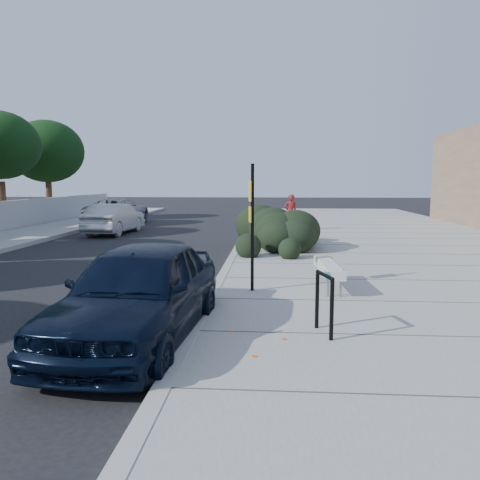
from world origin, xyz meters
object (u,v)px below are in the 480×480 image
object	(u,v)px
sign_post	(252,220)
pedestrian	(291,212)
bench	(328,268)
bike_rack	(324,297)
suv_silver	(117,211)
wagon_silver	(115,219)
sedan_navy	(139,292)

from	to	relation	value
sign_post	pedestrian	world-z (taller)	sign_post
bench	sign_post	bearing A→B (deg)	-173.11
bike_rack	suv_silver	xyz separation A→B (m)	(-9.50, 18.79, 0.03)
bench	wagon_silver	distance (m)	14.03
bench	sedan_navy	xyz separation A→B (m)	(-3.21, -3.06, 0.16)
suv_silver	sign_post	bearing A→B (deg)	117.94
bike_rack	sedan_navy	distance (m)	2.80
sign_post	pedestrian	size ratio (longest dim) A/B	1.58
sign_post	suv_silver	world-z (taller)	sign_post
sedan_navy	wagon_silver	xyz separation A→B (m)	(-5.28, 14.24, -0.07)
bike_rack	pedestrian	world-z (taller)	pedestrian
sedan_navy	suv_silver	distance (m)	20.01
sign_post	suv_silver	bearing A→B (deg)	107.72
bench	sedan_navy	bearing A→B (deg)	-139.41
bench	bike_rack	size ratio (longest dim) A/B	2.05
wagon_silver	bike_rack	bearing A→B (deg)	122.75
sign_post	suv_silver	size ratio (longest dim) A/B	0.50
wagon_silver	sign_post	bearing A→B (deg)	123.98
wagon_silver	pedestrian	distance (m)	8.14
sedan_navy	suv_silver	world-z (taller)	sedan_navy
suv_silver	bike_rack	bearing A→B (deg)	117.50
wagon_silver	suv_silver	bearing A→B (deg)	-69.76
bike_rack	sedan_navy	size ratio (longest dim) A/B	0.21
pedestrian	suv_silver	bearing A→B (deg)	-35.94
wagon_silver	suv_silver	world-z (taller)	suv_silver
sedan_navy	pedestrian	xyz separation A→B (m)	(2.83, 14.89, 0.22)
sedan_navy	pedestrian	distance (m)	15.16
bench	sedan_navy	world-z (taller)	sedan_navy
sedan_navy	suv_silver	xyz separation A→B (m)	(-6.70, 18.86, -0.03)
bike_rack	sign_post	size ratio (longest dim) A/B	0.35
wagon_silver	pedestrian	xyz separation A→B (m)	(8.11, 0.64, 0.29)
sedan_navy	suv_silver	bearing A→B (deg)	113.64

